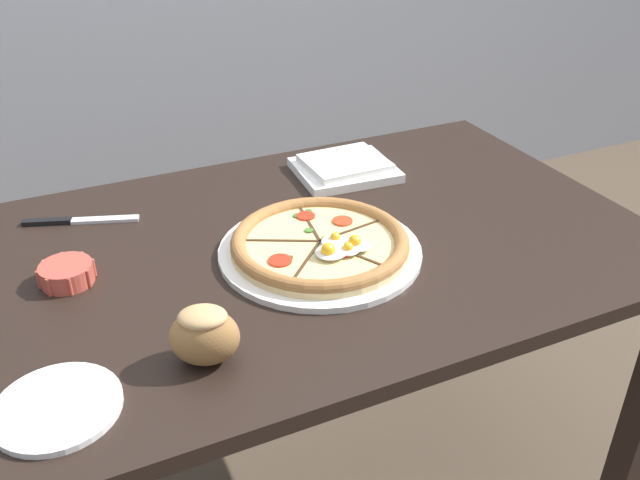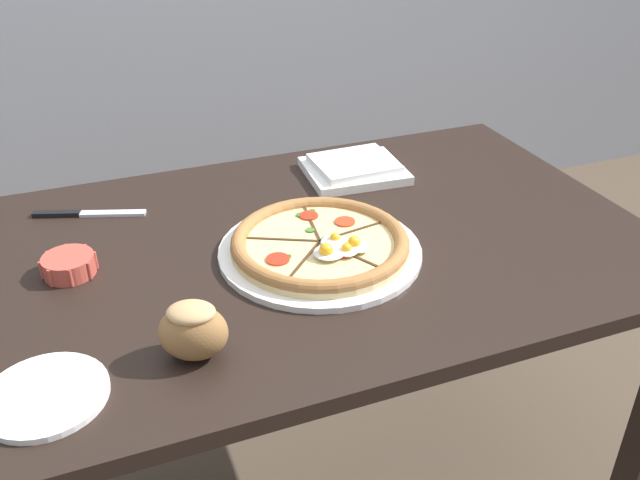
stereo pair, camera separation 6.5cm
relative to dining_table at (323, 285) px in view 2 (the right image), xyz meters
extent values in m
cube|color=black|center=(0.00, 0.00, 0.10)|extent=(1.26, 0.83, 0.03)
cube|color=black|center=(-0.58, 0.36, -0.29)|extent=(0.06, 0.06, 0.73)
cube|color=black|center=(0.58, 0.36, -0.29)|extent=(0.06, 0.06, 0.73)
cylinder|color=white|center=(-0.03, -0.05, 0.12)|extent=(0.37, 0.37, 0.01)
cylinder|color=#E5C684|center=(-0.03, -0.05, 0.13)|extent=(0.33, 0.33, 0.01)
cylinder|color=#E0CC84|center=(-0.03, -0.05, 0.14)|extent=(0.28, 0.28, 0.00)
torus|color=#A36B38|center=(-0.03, -0.05, 0.14)|extent=(0.33, 0.33, 0.03)
cube|color=#472D19|center=(-0.09, -0.02, 0.14)|extent=(0.13, 0.07, 0.00)
cube|color=#472D19|center=(-0.08, -0.11, 0.14)|extent=(0.10, 0.10, 0.00)
cube|color=#472D19|center=(0.01, -0.12, 0.14)|extent=(0.07, 0.13, 0.00)
cube|color=#472D19|center=(0.04, -0.04, 0.14)|extent=(0.14, 0.03, 0.00)
cube|color=#472D19|center=(-0.02, 0.02, 0.14)|extent=(0.03, 0.14, 0.00)
cylinder|color=red|center=(0.04, -0.01, 0.14)|extent=(0.04, 0.04, 0.00)
cylinder|color=red|center=(-0.01, -0.11, 0.14)|extent=(0.04, 0.04, 0.00)
cylinder|color=red|center=(-0.12, -0.09, 0.14)|extent=(0.04, 0.04, 0.00)
cylinder|color=red|center=(-0.01, 0.04, 0.14)|extent=(0.04, 0.04, 0.00)
ellipsoid|color=white|center=(-0.01, -0.08, 0.15)|extent=(0.06, 0.06, 0.01)
sphere|color=#F4AD1E|center=(-0.01, -0.07, 0.15)|extent=(0.02, 0.02, 0.02)
ellipsoid|color=white|center=(0.00, -0.11, 0.15)|extent=(0.05, 0.06, 0.01)
sphere|color=#F4AD1E|center=(0.00, -0.11, 0.15)|extent=(0.02, 0.02, 0.02)
ellipsoid|color=white|center=(-0.03, -0.11, 0.15)|extent=(0.08, 0.08, 0.01)
sphere|color=#F4AD1E|center=(-0.04, -0.11, 0.15)|extent=(0.03, 0.03, 0.03)
ellipsoid|color=white|center=(0.02, -0.10, 0.15)|extent=(0.07, 0.07, 0.01)
sphere|color=#F4AD1E|center=(0.02, -0.10, 0.15)|extent=(0.02, 0.02, 0.02)
cylinder|color=#386B23|center=(0.00, 0.06, 0.14)|extent=(0.01, 0.01, 0.00)
cylinder|color=#2D5B1E|center=(-0.02, -0.06, 0.14)|extent=(0.01, 0.01, 0.00)
cylinder|color=#477A2D|center=(-0.02, -0.07, 0.14)|extent=(0.01, 0.01, 0.00)
cylinder|color=#477A2D|center=(-0.03, -0.01, 0.14)|extent=(0.02, 0.02, 0.00)
cylinder|color=#477A2D|center=(-0.02, -0.06, 0.14)|extent=(0.01, 0.01, 0.00)
cylinder|color=#2D5B1E|center=(-0.10, -0.09, 0.14)|extent=(0.01, 0.01, 0.00)
cylinder|color=#477A2D|center=(-0.01, -0.06, 0.14)|extent=(0.01, 0.01, 0.00)
cylinder|color=#386B23|center=(-0.03, 0.05, 0.14)|extent=(0.02, 0.02, 0.00)
cylinder|color=#386B23|center=(-0.02, -0.05, 0.14)|extent=(0.02, 0.02, 0.00)
cylinder|color=#C64C3D|center=(-0.46, 0.04, 0.13)|extent=(0.09, 0.09, 0.04)
cylinder|color=beige|center=(-0.46, 0.04, 0.13)|extent=(0.07, 0.07, 0.02)
cylinder|color=#C64C3D|center=(-0.42, 0.04, 0.13)|extent=(0.01, 0.01, 0.03)
cylinder|color=#C64C3D|center=(-0.43, 0.08, 0.13)|extent=(0.01, 0.01, 0.03)
cylinder|color=#C64C3D|center=(-0.46, 0.09, 0.13)|extent=(0.01, 0.01, 0.03)
cylinder|color=#C64C3D|center=(-0.49, 0.08, 0.13)|extent=(0.01, 0.01, 0.03)
cylinder|color=#C64C3D|center=(-0.51, 0.04, 0.13)|extent=(0.01, 0.01, 0.03)
cylinder|color=#C64C3D|center=(-0.49, 0.01, 0.13)|extent=(0.01, 0.01, 0.03)
cylinder|color=#C64C3D|center=(-0.46, 0.00, 0.13)|extent=(0.01, 0.01, 0.03)
cylinder|color=#C64C3D|center=(-0.43, 0.01, 0.13)|extent=(0.01, 0.01, 0.03)
cube|color=white|center=(0.17, 0.24, 0.12)|extent=(0.23, 0.20, 0.02)
cube|color=white|center=(0.17, 0.24, 0.14)|extent=(0.18, 0.15, 0.02)
ellipsoid|color=olive|center=(-0.30, -0.26, 0.15)|extent=(0.12, 0.11, 0.09)
ellipsoid|color=tan|center=(-0.30, -0.26, 0.19)|extent=(0.09, 0.08, 0.03)
cube|color=silver|center=(-0.37, 0.24, 0.11)|extent=(0.13, 0.06, 0.01)
cube|color=black|center=(-0.47, 0.28, 0.12)|extent=(0.10, 0.05, 0.01)
cylinder|color=white|center=(-0.51, -0.27, 0.12)|extent=(0.17, 0.17, 0.01)
camera|label=1|loc=(-0.47, -1.02, 0.77)|focal=38.00mm
camera|label=2|loc=(-0.41, -1.05, 0.77)|focal=38.00mm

